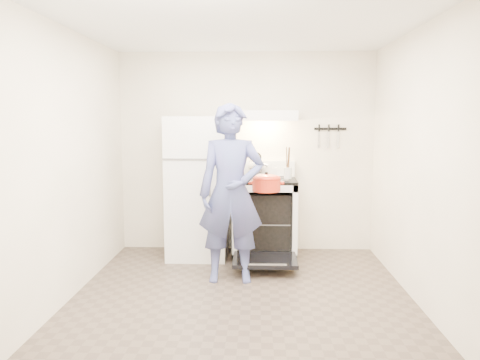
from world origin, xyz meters
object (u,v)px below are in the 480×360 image
at_px(stove_body, 264,219).
at_px(person, 231,194).
at_px(refrigerator, 198,187).
at_px(dutch_oven, 266,185).
at_px(tea_kettle, 256,165).

bearing_deg(stove_body, person, -111.56).
xyz_separation_m(refrigerator, person, (0.46, -0.87, 0.06)).
xyz_separation_m(refrigerator, dutch_oven, (0.82, -0.65, 0.13)).
bearing_deg(tea_kettle, person, -102.62).
bearing_deg(person, dutch_oven, 28.51).
xyz_separation_m(tea_kettle, dutch_oven, (0.12, -0.87, -0.13)).
distance_m(stove_body, dutch_oven, 0.85).
distance_m(person, dutch_oven, 0.43).
height_order(stove_body, person, person).
bearing_deg(tea_kettle, stove_body, -62.01).
xyz_separation_m(refrigerator, tea_kettle, (0.70, 0.23, 0.26)).
height_order(refrigerator, tea_kettle, refrigerator).
relative_size(refrigerator, stove_body, 1.85).
height_order(refrigerator, person, person).
height_order(refrigerator, dutch_oven, refrigerator).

